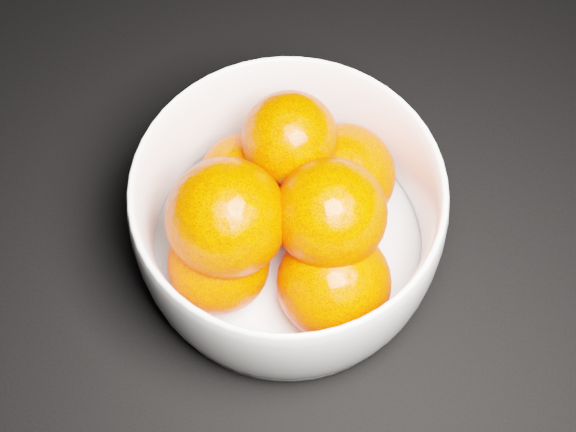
# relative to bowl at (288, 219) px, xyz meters

# --- Properties ---
(bowl) EXTENTS (0.22, 0.22, 0.11)m
(bowl) POSITION_rel_bowl_xyz_m (0.00, 0.00, 0.00)
(bowl) COLOR white
(bowl) RESTS_ON ground
(orange_pile) EXTENTS (0.16, 0.16, 0.12)m
(orange_pile) POSITION_rel_bowl_xyz_m (0.00, -0.00, 0.01)
(orange_pile) COLOR #FF3400
(orange_pile) RESTS_ON bowl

